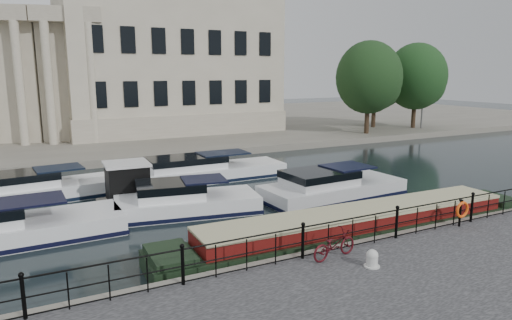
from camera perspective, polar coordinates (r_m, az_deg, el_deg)
The scene contains 12 objects.
ground_plane at distance 17.09m, azimuth 1.61°, elevation -11.23°, with size 160.00×160.00×0.00m, color black.
far_bank at distance 53.75m, azimuth -18.89°, elevation 3.82°, with size 120.00×42.00×0.55m, color #6B665B.
railing at distance 14.85m, azimuth 5.88°, elevation -9.82°, with size 24.14×0.14×1.22m.
civic_building at distance 49.00m, azimuth -19.80°, elevation 11.06°, with size 53.55×31.84×16.85m.
lamp_posts at distance 48.25m, azimuth 17.22°, elevation 8.56°, with size 8.24×1.55×8.07m.
bicycle at distance 15.08m, azimuth 9.75°, elevation -10.36°, with size 0.62×1.76×0.93m, color #430B12.
mooring_bollard at distance 14.78m, azimuth 14.31°, elevation -11.86°, with size 0.49×0.49×0.56m.
life_ring_post at distance 19.35m, azimuth 24.35°, elevation -5.72°, with size 0.66×0.18×1.08m.
narrowboat at distance 18.53m, azimuth 12.89°, elevation -8.50°, with size 16.79×2.70×1.61m.
harbour_hut at distance 23.30m, azimuth -15.77°, elevation -3.10°, with size 2.97×2.52×2.18m.
cabin_cruisers at distance 23.21m, azimuth -11.99°, elevation -4.47°, with size 24.04×9.88×1.99m.
trees at distance 48.96m, azimuth 16.42°, elevation 9.57°, with size 13.75×9.69×8.87m.
Camera 1 is at (-7.65, -13.84, 6.47)m, focal length 32.00 mm.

